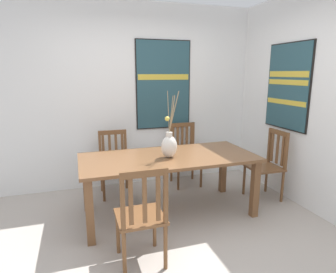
{
  "coord_description": "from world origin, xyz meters",
  "views": [
    {
      "loc": [
        -0.92,
        -2.46,
        1.69
      ],
      "look_at": [
        0.14,
        0.79,
        0.94
      ],
      "focal_mm": 30.75,
      "sensor_mm": 36.0,
      "label": 1
    }
  ],
  "objects_px": {
    "chair_0": "(114,161)",
    "chair_2": "(268,164)",
    "painting_on_side_wall": "(288,87)",
    "dining_table": "(169,164)",
    "painting_on_back_wall": "(163,85)",
    "chair_1": "(142,215)",
    "centerpiece_vase": "(169,145)",
    "chair_3": "(185,153)"
  },
  "relations": [
    {
      "from": "dining_table",
      "to": "chair_3",
      "type": "relative_size",
      "value": 2.2
    },
    {
      "from": "chair_2",
      "to": "painting_on_back_wall",
      "type": "distance_m",
      "value": 1.9
    },
    {
      "from": "chair_2",
      "to": "painting_on_back_wall",
      "type": "relative_size",
      "value": 0.71
    },
    {
      "from": "painting_on_side_wall",
      "to": "painting_on_back_wall",
      "type": "bearing_deg",
      "value": 142.88
    },
    {
      "from": "chair_3",
      "to": "painting_on_back_wall",
      "type": "distance_m",
      "value": 1.09
    },
    {
      "from": "chair_2",
      "to": "chair_1",
      "type": "bearing_deg",
      "value": -155.84
    },
    {
      "from": "painting_on_back_wall",
      "to": "chair_0",
      "type": "bearing_deg",
      "value": -158.26
    },
    {
      "from": "painting_on_back_wall",
      "to": "painting_on_side_wall",
      "type": "bearing_deg",
      "value": -37.12
    },
    {
      "from": "chair_1",
      "to": "painting_on_side_wall",
      "type": "bearing_deg",
      "value": 22.84
    },
    {
      "from": "painting_on_side_wall",
      "to": "chair_0",
      "type": "bearing_deg",
      "value": 161.77
    },
    {
      "from": "chair_2",
      "to": "painting_on_back_wall",
      "type": "height_order",
      "value": "painting_on_back_wall"
    },
    {
      "from": "dining_table",
      "to": "painting_on_side_wall",
      "type": "xyz_separation_m",
      "value": [
        1.7,
        0.08,
        0.88
      ]
    },
    {
      "from": "chair_2",
      "to": "painting_on_back_wall",
      "type": "xyz_separation_m",
      "value": [
        -1.13,
        1.13,
        1.03
      ]
    },
    {
      "from": "dining_table",
      "to": "chair_1",
      "type": "height_order",
      "value": "chair_1"
    },
    {
      "from": "chair_3",
      "to": "painting_on_side_wall",
      "type": "xyz_separation_m",
      "value": [
        1.15,
        -0.8,
        1.02
      ]
    },
    {
      "from": "chair_2",
      "to": "dining_table",
      "type": "bearing_deg",
      "value": -179.27
    },
    {
      "from": "dining_table",
      "to": "painting_on_side_wall",
      "type": "bearing_deg",
      "value": 2.72
    },
    {
      "from": "chair_1",
      "to": "painting_on_side_wall",
      "type": "xyz_separation_m",
      "value": [
        2.22,
        0.94,
        1.03
      ]
    },
    {
      "from": "chair_0",
      "to": "painting_on_back_wall",
      "type": "relative_size",
      "value": 0.67
    },
    {
      "from": "dining_table",
      "to": "chair_2",
      "type": "bearing_deg",
      "value": 0.73
    },
    {
      "from": "chair_0",
      "to": "chair_2",
      "type": "distance_m",
      "value": 2.12
    },
    {
      "from": "chair_2",
      "to": "chair_3",
      "type": "distance_m",
      "value": 1.23
    },
    {
      "from": "centerpiece_vase",
      "to": "painting_on_back_wall",
      "type": "distance_m",
      "value": 1.39
    },
    {
      "from": "chair_0",
      "to": "centerpiece_vase",
      "type": "bearing_deg",
      "value": -58.83
    },
    {
      "from": "centerpiece_vase",
      "to": "chair_0",
      "type": "distance_m",
      "value": 1.1
    },
    {
      "from": "chair_3",
      "to": "painting_on_side_wall",
      "type": "relative_size",
      "value": 0.82
    },
    {
      "from": "chair_1",
      "to": "painting_on_side_wall",
      "type": "relative_size",
      "value": 0.83
    },
    {
      "from": "painting_on_back_wall",
      "to": "painting_on_side_wall",
      "type": "distance_m",
      "value": 1.77
    },
    {
      "from": "dining_table",
      "to": "chair_1",
      "type": "xyz_separation_m",
      "value": [
        -0.53,
        -0.86,
        -0.16
      ]
    },
    {
      "from": "dining_table",
      "to": "centerpiece_vase",
      "type": "height_order",
      "value": "centerpiece_vase"
    },
    {
      "from": "chair_3",
      "to": "painting_on_side_wall",
      "type": "distance_m",
      "value": 1.74
    },
    {
      "from": "chair_1",
      "to": "painting_on_back_wall",
      "type": "relative_size",
      "value": 0.71
    },
    {
      "from": "centerpiece_vase",
      "to": "chair_3",
      "type": "height_order",
      "value": "centerpiece_vase"
    },
    {
      "from": "centerpiece_vase",
      "to": "dining_table",
      "type": "bearing_deg",
      "value": 77.97
    },
    {
      "from": "dining_table",
      "to": "chair_0",
      "type": "height_order",
      "value": "chair_0"
    },
    {
      "from": "painting_on_side_wall",
      "to": "chair_2",
      "type": "bearing_deg",
      "value": -167.21
    },
    {
      "from": "chair_1",
      "to": "chair_2",
      "type": "height_order",
      "value": "chair_2"
    },
    {
      "from": "painting_on_side_wall",
      "to": "dining_table",
      "type": "bearing_deg",
      "value": -177.28
    },
    {
      "from": "centerpiece_vase",
      "to": "chair_3",
      "type": "bearing_deg",
      "value": 59.17
    },
    {
      "from": "centerpiece_vase",
      "to": "painting_on_side_wall",
      "type": "relative_size",
      "value": 0.68
    },
    {
      "from": "chair_0",
      "to": "painting_on_side_wall",
      "type": "bearing_deg",
      "value": -18.23
    },
    {
      "from": "chair_2",
      "to": "painting_on_side_wall",
      "type": "relative_size",
      "value": 0.83
    }
  ]
}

